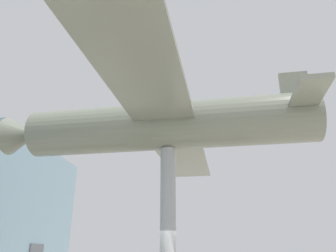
# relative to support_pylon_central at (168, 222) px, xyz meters

# --- Properties ---
(support_pylon_central) EXTENTS (0.59, 0.59, 5.62)m
(support_pylon_central) POSITION_rel_support_pylon_central_xyz_m (0.00, 0.00, 0.00)
(support_pylon_central) COLOR #999EA3
(support_pylon_central) RESTS_ON ground_plane
(suspended_airplane) EXTENTS (18.63, 13.45, 2.93)m
(suspended_airplane) POSITION_rel_support_pylon_central_xyz_m (0.03, 0.32, 3.80)
(suspended_airplane) COLOR slate
(suspended_airplane) RESTS_ON support_pylon_central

